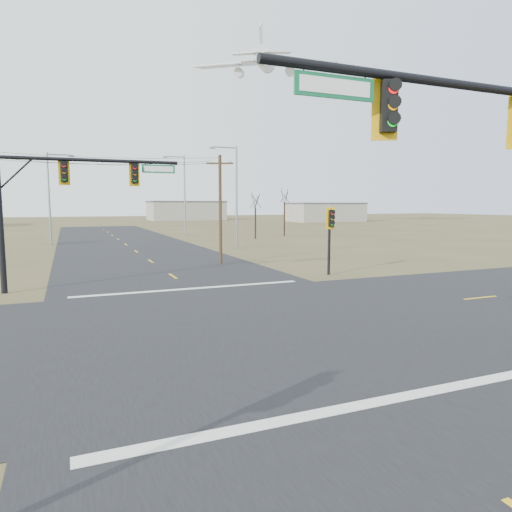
{
  "coord_description": "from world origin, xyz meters",
  "views": [
    {
      "loc": [
        -5.87,
        -15.45,
        4.41
      ],
      "look_at": [
        0.95,
        1.0,
        2.39
      ],
      "focal_mm": 32.0,
      "sensor_mm": 36.0,
      "label": 1
    }
  ],
  "objects_px": {
    "mast_arm_far": "(63,188)",
    "streetlight_c": "(51,194)",
    "pedestal_signal_ne": "(331,225)",
    "utility_pole_near": "(220,207)",
    "bare_tree_c": "(255,200)",
    "streetlight_b": "(183,191)",
    "streetlight_a": "(234,192)",
    "bare_tree_d": "(285,196)"
  },
  "relations": [
    {
      "from": "streetlight_a",
      "to": "bare_tree_d",
      "type": "relative_size",
      "value": 1.45
    },
    {
      "from": "pedestal_signal_ne",
      "to": "utility_pole_near",
      "type": "bearing_deg",
      "value": 134.34
    },
    {
      "from": "pedestal_signal_ne",
      "to": "streetlight_a",
      "type": "distance_m",
      "value": 18.48
    },
    {
      "from": "utility_pole_near",
      "to": "bare_tree_d",
      "type": "distance_m",
      "value": 30.85
    },
    {
      "from": "streetlight_b",
      "to": "streetlight_a",
      "type": "bearing_deg",
      "value": -86.62
    },
    {
      "from": "pedestal_signal_ne",
      "to": "streetlight_a",
      "type": "relative_size",
      "value": 0.42
    },
    {
      "from": "pedestal_signal_ne",
      "to": "bare_tree_c",
      "type": "height_order",
      "value": "bare_tree_c"
    },
    {
      "from": "streetlight_c",
      "to": "bare_tree_d",
      "type": "distance_m",
      "value": 29.79
    },
    {
      "from": "streetlight_a",
      "to": "streetlight_b",
      "type": "bearing_deg",
      "value": 109.4
    },
    {
      "from": "streetlight_c",
      "to": "streetlight_b",
      "type": "bearing_deg",
      "value": 16.91
    },
    {
      "from": "streetlight_c",
      "to": "mast_arm_far",
      "type": "bearing_deg",
      "value": -104.93
    },
    {
      "from": "bare_tree_c",
      "to": "bare_tree_d",
      "type": "distance_m",
      "value": 6.57
    },
    {
      "from": "streetlight_b",
      "to": "bare_tree_d",
      "type": "bearing_deg",
      "value": -26.51
    },
    {
      "from": "utility_pole_near",
      "to": "streetlight_a",
      "type": "height_order",
      "value": "streetlight_a"
    },
    {
      "from": "mast_arm_far",
      "to": "bare_tree_d",
      "type": "xyz_separation_m",
      "value": [
        28.18,
        31.88,
        0.35
      ]
    },
    {
      "from": "streetlight_b",
      "to": "utility_pole_near",
      "type": "bearing_deg",
      "value": -95.08
    },
    {
      "from": "utility_pole_near",
      "to": "bare_tree_c",
      "type": "xyz_separation_m",
      "value": [
        11.92,
        22.09,
        0.74
      ]
    },
    {
      "from": "bare_tree_d",
      "to": "pedestal_signal_ne",
      "type": "bearing_deg",
      "value": -111.46
    },
    {
      "from": "bare_tree_c",
      "to": "streetlight_c",
      "type": "bearing_deg",
      "value": -177.28
    },
    {
      "from": "streetlight_c",
      "to": "bare_tree_d",
      "type": "xyz_separation_m",
      "value": [
        29.48,
        4.32,
        0.1
      ]
    },
    {
      "from": "bare_tree_c",
      "to": "mast_arm_far",
      "type": "bearing_deg",
      "value": -128.08
    },
    {
      "from": "mast_arm_far",
      "to": "streetlight_a",
      "type": "height_order",
      "value": "streetlight_a"
    },
    {
      "from": "mast_arm_far",
      "to": "bare_tree_c",
      "type": "relative_size",
      "value": 1.43
    },
    {
      "from": "streetlight_a",
      "to": "streetlight_c",
      "type": "distance_m",
      "value": 19.74
    },
    {
      "from": "utility_pole_near",
      "to": "bare_tree_d",
      "type": "relative_size",
      "value": 1.14
    },
    {
      "from": "streetlight_b",
      "to": "streetlight_c",
      "type": "height_order",
      "value": "streetlight_b"
    },
    {
      "from": "streetlight_a",
      "to": "streetlight_b",
      "type": "xyz_separation_m",
      "value": [
        0.14,
        22.05,
        0.68
      ]
    },
    {
      "from": "streetlight_a",
      "to": "streetlight_b",
      "type": "relative_size",
      "value": 0.89
    },
    {
      "from": "streetlight_b",
      "to": "streetlight_c",
      "type": "bearing_deg",
      "value": -141.71
    },
    {
      "from": "bare_tree_c",
      "to": "pedestal_signal_ne",
      "type": "bearing_deg",
      "value": -103.72
    },
    {
      "from": "streetlight_a",
      "to": "bare_tree_d",
      "type": "bearing_deg",
      "value": 69.0
    },
    {
      "from": "streetlight_c",
      "to": "bare_tree_d",
      "type": "height_order",
      "value": "streetlight_c"
    },
    {
      "from": "utility_pole_near",
      "to": "streetlight_b",
      "type": "height_order",
      "value": "streetlight_b"
    },
    {
      "from": "pedestal_signal_ne",
      "to": "bare_tree_c",
      "type": "xyz_separation_m",
      "value": [
        7.29,
        29.84,
        1.81
      ]
    },
    {
      "from": "streetlight_c",
      "to": "bare_tree_d",
      "type": "bearing_deg",
      "value": -9.29
    },
    {
      "from": "utility_pole_near",
      "to": "mast_arm_far",
      "type": "bearing_deg",
      "value": -148.01
    },
    {
      "from": "bare_tree_c",
      "to": "utility_pole_near",
      "type": "bearing_deg",
      "value": -118.35
    },
    {
      "from": "mast_arm_far",
      "to": "bare_tree_d",
      "type": "distance_m",
      "value": 42.55
    },
    {
      "from": "streetlight_a",
      "to": "streetlight_b",
      "type": "height_order",
      "value": "streetlight_b"
    },
    {
      "from": "pedestal_signal_ne",
      "to": "bare_tree_d",
      "type": "relative_size",
      "value": 0.61
    },
    {
      "from": "mast_arm_far",
      "to": "streetlight_c",
      "type": "xyz_separation_m",
      "value": [
        -1.3,
        27.55,
        0.25
      ]
    },
    {
      "from": "utility_pole_near",
      "to": "streetlight_b",
      "type": "relative_size",
      "value": 0.71
    }
  ]
}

